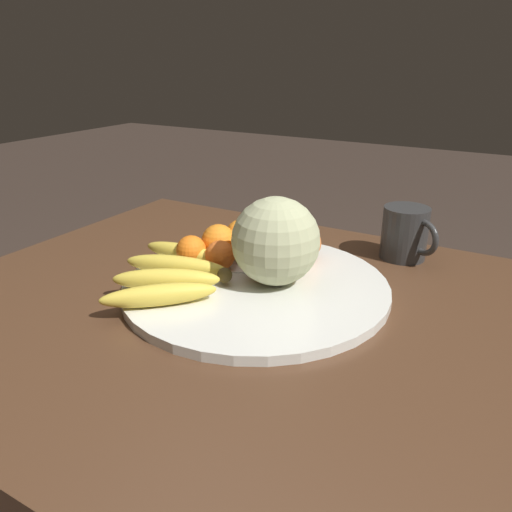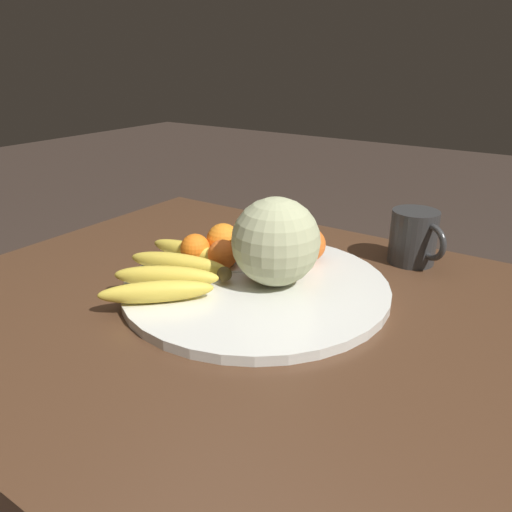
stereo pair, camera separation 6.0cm
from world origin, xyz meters
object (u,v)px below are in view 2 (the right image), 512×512
at_px(orange_mid_center, 308,244).
at_px(orange_back_right, 223,254).
at_px(orange_top_small, 250,247).
at_px(kitchen_table, 268,369).
at_px(orange_side_extra, 195,248).
at_px(banana_bunch, 175,270).
at_px(orange_front_right, 273,241).
at_px(fruit_bowl, 256,286).
at_px(produce_tag, 247,269).
at_px(ceramic_mug, 414,237).
at_px(orange_back_left, 247,234).
at_px(orange_front_left, 223,240).
at_px(melon, 276,242).

relative_size(orange_mid_center, orange_back_right, 1.20).
distance_m(orange_back_right, orange_top_small, 0.06).
distance_m(kitchen_table, orange_side_extra, 0.27).
height_order(banana_bunch, orange_mid_center, orange_mid_center).
height_order(banana_bunch, orange_front_right, orange_front_right).
relative_size(fruit_bowl, orange_side_extra, 8.23).
bearing_deg(produce_tag, ceramic_mug, -163.50).
distance_m(banana_bunch, orange_mid_center, 0.26).
xyz_separation_m(orange_front_right, orange_back_left, (0.06, -0.00, 0.00)).
distance_m(fruit_bowl, orange_mid_center, 0.15).
bearing_deg(orange_front_right, produce_tag, 89.77).
bearing_deg(fruit_bowl, orange_front_right, -70.17).
height_order(orange_side_extra, ceramic_mug, ceramic_mug).
bearing_deg(fruit_bowl, orange_back_left, -49.18).
bearing_deg(kitchen_table, orange_mid_center, -79.75).
relative_size(orange_mid_center, ceramic_mug, 0.54).
xyz_separation_m(kitchen_table, orange_back_left, (0.17, -0.18, 0.16)).
relative_size(orange_back_left, orange_top_small, 1.05).
distance_m(orange_front_right, orange_back_left, 0.06).
relative_size(kitchen_table, banana_bunch, 4.62).
height_order(orange_back_left, orange_back_right, orange_back_left).
distance_m(orange_front_left, orange_mid_center, 0.17).
xyz_separation_m(melon, orange_back_right, (0.11, 0.00, -0.05)).
xyz_separation_m(orange_mid_center, produce_tag, (0.07, 0.10, -0.03)).
distance_m(melon, banana_bunch, 0.19).
bearing_deg(banana_bunch, orange_side_extra, -97.36).
xyz_separation_m(melon, orange_front_left, (0.15, -0.05, -0.04)).
distance_m(melon, orange_back_left, 0.18).
height_order(fruit_bowl, orange_mid_center, orange_mid_center).
relative_size(orange_back_right, orange_side_extra, 0.98).
xyz_separation_m(produce_tag, ceramic_mug, (-0.23, -0.25, 0.04)).
bearing_deg(kitchen_table, orange_side_extra, -17.43).
bearing_deg(orange_top_small, kitchen_table, 134.56).
height_order(fruit_bowl, orange_front_right, orange_front_right).
height_order(orange_back_left, ceramic_mug, ceramic_mug).
bearing_deg(orange_back_right, orange_mid_center, -132.90).
height_order(melon, orange_side_extra, melon).
height_order(kitchen_table, orange_back_right, orange_back_right).
relative_size(kitchen_table, produce_tag, 12.77).
bearing_deg(orange_front_left, orange_side_extra, 66.43).
distance_m(melon, orange_top_small, 0.12).
relative_size(orange_mid_center, orange_back_left, 1.09).
height_order(orange_top_small, produce_tag, orange_top_small).
bearing_deg(orange_side_extra, orange_top_small, -141.63).
bearing_deg(fruit_bowl, melon, -147.17).
bearing_deg(produce_tag, orange_back_left, -84.90).
bearing_deg(fruit_bowl, kitchen_table, 138.18).
bearing_deg(orange_back_right, orange_top_small, -109.26).
relative_size(kitchen_table, orange_back_left, 19.58).
bearing_deg(produce_tag, orange_mid_center, -156.14).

